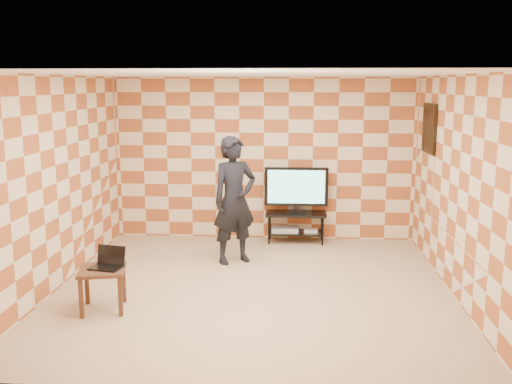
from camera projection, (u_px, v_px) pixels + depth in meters
floor at (253, 289)px, 7.31m from camera, size 5.00×5.00×0.00m
wall_back at (264, 159)px, 9.51m from camera, size 5.00×0.02×2.70m
wall_front at (230, 239)px, 4.61m from camera, size 5.00×0.02×2.70m
wall_left at (57, 183)px, 7.23m from camera, size 0.02×5.00×2.70m
wall_right at (458, 188)px, 6.90m from camera, size 0.02×5.00×2.70m
ceiling at (253, 74)px, 6.81m from camera, size 5.00×5.00×0.02m
wall_art at (429, 128)px, 8.31m from camera, size 0.04×0.72×0.72m
tv_stand at (296, 220)px, 9.42m from camera, size 0.99×0.45×0.50m
tv at (296, 188)px, 9.31m from camera, size 1.04×0.20×0.75m
dvd_player at (285, 229)px, 9.48m from camera, size 0.45×0.33×0.07m
game_console at (311, 231)px, 9.43m from camera, size 0.23×0.17×0.05m
side_table at (102, 276)px, 6.55m from camera, size 0.61×0.61×0.50m
laptop at (108, 263)px, 6.58m from camera, size 0.40×0.35×0.24m
person at (234, 200)px, 8.25m from camera, size 0.81×0.74×1.86m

